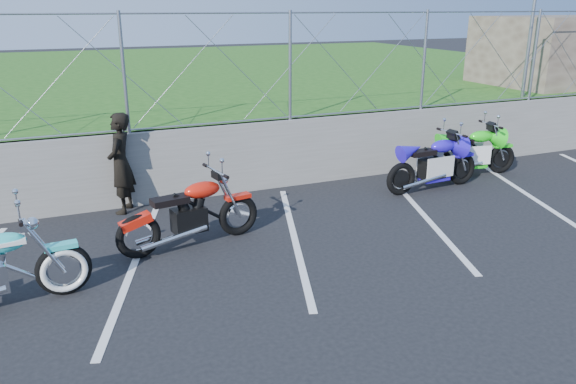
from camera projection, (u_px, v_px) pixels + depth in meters
name	position (u px, v px, depth m)	size (l,w,h in m)	color
ground	(323.00, 264.00, 7.70)	(90.00, 90.00, 0.00)	black
retaining_wall	(241.00, 158.00, 10.56)	(30.00, 0.22, 1.30)	slate
grass_field	(149.00, 89.00, 19.29)	(30.00, 20.00, 1.30)	#225015
stone_building	(573.00, 50.00, 15.71)	(5.00, 3.00, 1.80)	brown
chain_link_fence	(239.00, 69.00, 10.04)	(28.00, 0.03, 2.00)	gray
sign_pole	(531.00, 32.00, 12.90)	(0.08, 0.08, 3.00)	gray
parking_lines	(363.00, 226.00, 9.02)	(18.29, 4.31, 0.01)	silver
naked_orange	(192.00, 216.00, 8.15)	(2.19, 0.74, 1.10)	black
sportbike_green	(472.00, 154.00, 11.57)	(2.07, 0.74, 1.08)	black
sportbike_blue	(434.00, 166.00, 10.69)	(2.11, 0.75, 1.09)	black
person_standing	(121.00, 163.00, 9.40)	(0.62, 0.41, 1.71)	black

